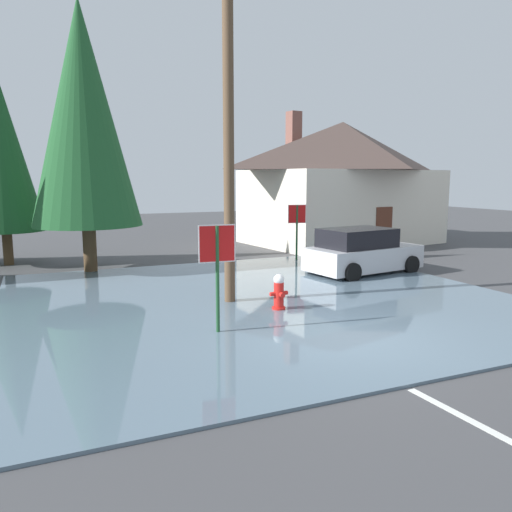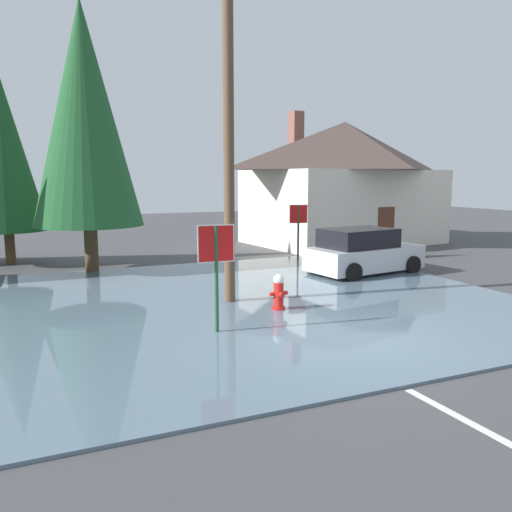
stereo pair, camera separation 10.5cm
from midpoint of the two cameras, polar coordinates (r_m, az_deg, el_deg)
ground_plane at (r=10.61m, az=10.71°, el=-9.78°), size 80.00×80.00×0.10m
flood_puddle at (r=13.85m, az=0.82°, el=-4.89°), size 13.37×12.63×0.06m
lane_stop_bar at (r=8.88m, az=15.31°, el=-13.34°), size 4.39×0.53×0.01m
lane_center_stripe at (r=7.49m, az=26.99°, el=-18.35°), size 0.30×3.54×0.01m
stop_sign_near at (r=10.52m, az=-4.26°, el=-0.03°), size 0.79×0.08×2.36m
fire_hydrant at (r=12.59m, az=2.83°, el=-4.25°), size 0.48×0.41×0.95m
utility_pole at (r=13.22m, az=-2.92°, el=16.17°), size 1.60×0.28×9.65m
stop_sign_far at (r=20.10m, az=4.99°, el=3.98°), size 0.73×0.17×2.29m
house at (r=26.48m, az=10.06°, el=8.41°), size 10.59×7.86×6.64m
parked_car at (r=17.86m, az=12.22°, el=0.42°), size 4.32×2.58×1.61m
pine_tree_mid_left at (r=18.66m, az=-18.76°, el=15.00°), size 3.72×3.72×9.30m
pine_tree_short_left at (r=21.48m, az=-26.72°, el=10.58°), size 2.94×2.94×7.35m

